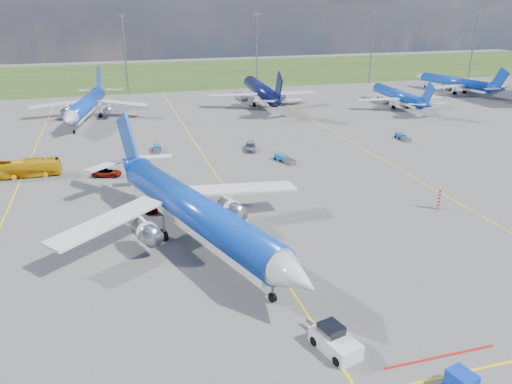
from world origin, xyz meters
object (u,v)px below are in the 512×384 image
object	(u,v)px
warning_post	(440,199)
bg_jet_ene	(453,93)
bg_jet_ne	(396,107)
bg_jet_n	(261,104)
main_airliner	(196,243)
service_car_a	(151,205)
service_car_b	(107,173)
service_car_c	(251,147)
bg_jet_nnw	(88,120)
apron_bus	(27,168)
baggage_tug_e	(402,137)
baggage_tug_w	(284,159)
pushback_tug	(335,341)
uld_container	(461,382)
baggage_tug_c	(157,149)

from	to	relation	value
warning_post	bg_jet_ene	bearing A→B (deg)	52.40
bg_jet_ne	bg_jet_n	bearing A→B (deg)	-18.50
bg_jet_n	main_airliner	xyz separation A→B (m)	(-30.94, -76.71, 0.00)
service_car_a	service_car_b	xyz separation A→B (m)	(-5.56, 15.70, -0.07)
service_car_c	service_car_a	bearing A→B (deg)	-115.56
bg_jet_nnw	apron_bus	distance (m)	40.46
bg_jet_ene	baggage_tug_e	world-z (taller)	bg_jet_ene
bg_jet_n	apron_bus	bearing A→B (deg)	44.78
bg_jet_ne	baggage_tug_w	bearing A→B (deg)	42.82
bg_jet_ne	baggage_tug_w	distance (m)	57.68
service_car_a	bg_jet_n	bearing A→B (deg)	64.74
main_airliner	service_car_b	size ratio (longest dim) A/B	9.69
bg_jet_nnw	baggage_tug_w	bearing A→B (deg)	-41.26
service_car_b	pushback_tug	bearing A→B (deg)	-145.18
bg_jet_n	baggage_tug_e	world-z (taller)	bg_jet_n
service_car_a	baggage_tug_w	distance (m)	28.62
bg_jet_n	bg_jet_ene	xyz separation A→B (m)	(61.16, 0.63, 0.00)
bg_jet_ne	uld_container	world-z (taller)	bg_jet_ne
main_airliner	service_car_a	world-z (taller)	main_airliner
baggage_tug_c	service_car_c	bearing A→B (deg)	-6.94
warning_post	bg_jet_n	world-z (taller)	bg_jet_n
pushback_tug	service_car_a	bearing A→B (deg)	94.15
bg_jet_ene	service_car_b	distance (m)	113.56
uld_container	baggage_tug_w	distance (m)	55.57
bg_jet_n	service_car_a	distance (m)	74.17
pushback_tug	service_car_a	xyz separation A→B (m)	(-11.68, 33.32, -0.11)
bg_jet_nnw	apron_bus	world-z (taller)	bg_jet_nnw
main_airliner	baggage_tug_c	xyz separation A→B (m)	(-0.72, 39.13, 0.47)
uld_container	service_car_b	world-z (taller)	uld_container
bg_jet_ene	main_airliner	size ratio (longest dim) A/B	0.77
main_airliner	service_car_c	distance (m)	38.64
bg_jet_nnw	bg_jet_ne	xyz separation A→B (m)	(78.02, -6.56, 0.00)
pushback_tug	apron_bus	size ratio (longest dim) A/B	0.60
warning_post	bg_jet_nnw	world-z (taller)	bg_jet_nnw
main_airliner	baggage_tug_e	xyz separation A→B (m)	(47.95, 34.00, 0.47)
pushback_tug	bg_jet_nnw	bearing A→B (deg)	87.79
baggage_tug_c	baggage_tug_e	size ratio (longest dim) A/B	1.01
apron_bus	baggage_tug_w	xyz separation A→B (m)	(41.91, -3.91, -0.91)
bg_jet_nnw	apron_bus	xyz separation A→B (m)	(-8.19, -39.59, 1.42)
main_airliner	uld_container	size ratio (longest dim) A/B	23.31
bg_jet_n	bg_jet_ne	size ratio (longest dim) A/B	1.25
service_car_b	service_car_c	distance (m)	27.25
service_car_c	service_car_b	bearing A→B (deg)	-147.68
bg_jet_ene	apron_bus	xyz separation A→B (m)	(-113.95, -46.81, 1.42)
bg_jet_ene	pushback_tug	bearing A→B (deg)	36.86
bg_jet_ne	service_car_c	distance (m)	55.86
warning_post	baggage_tug_w	size ratio (longest dim) A/B	0.61
warning_post	uld_container	bearing A→B (deg)	-122.54
bg_jet_nnw	bg_jet_ne	size ratio (longest dim) A/B	1.19
bg_jet_ene	service_car_b	bearing A→B (deg)	13.57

